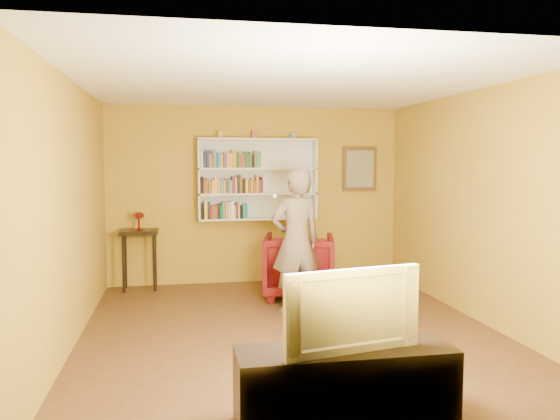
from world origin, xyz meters
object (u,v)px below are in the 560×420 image
object	(u,v)px
console_table	(139,240)
bookshelf	(257,179)
armchair	(299,266)
person	(296,241)
tv_cabinet	(345,386)
television	(346,308)
ruby_lustre	(139,217)

from	to	relation	value
console_table	bookshelf	bearing A→B (deg)	5.20
armchair	console_table	bearing A→B (deg)	-7.37
armchair	person	size ratio (longest dim) A/B	0.54
tv_cabinet	bookshelf	bearing A→B (deg)	89.39
armchair	television	world-z (taller)	television
person	television	world-z (taller)	person
person	tv_cabinet	distance (m)	3.00
console_table	armchair	world-z (taller)	console_table
console_table	ruby_lustre	world-z (taller)	ruby_lustre
ruby_lustre	tv_cabinet	size ratio (longest dim) A/B	0.17
console_table	armchair	xyz separation A→B (m)	(2.19, -0.84, -0.29)
bookshelf	armchair	size ratio (longest dim) A/B	1.88
person	ruby_lustre	bearing A→B (deg)	-50.55
ruby_lustre	tv_cabinet	world-z (taller)	ruby_lustre
console_table	person	distance (m)	2.54
console_table	television	xyz separation A→B (m)	(1.70, -4.50, 0.12)
bookshelf	ruby_lustre	xyz separation A→B (m)	(-1.75, -0.16, -0.53)
bookshelf	television	bearing A→B (deg)	-90.61
person	television	size ratio (longest dim) A/B	1.75
console_table	person	size ratio (longest dim) A/B	0.50
armchair	television	bearing A→B (deg)	96.11
armchair	tv_cabinet	distance (m)	3.70
bookshelf	armchair	distance (m)	1.59
ruby_lustre	person	size ratio (longest dim) A/B	0.15
console_table	tv_cabinet	world-z (taller)	console_table
person	console_table	bearing A→B (deg)	-50.55
ruby_lustre	armchair	world-z (taller)	ruby_lustre
console_table	armchair	size ratio (longest dim) A/B	0.92
ruby_lustre	television	size ratio (longest dim) A/B	0.25
bookshelf	tv_cabinet	size ratio (longest dim) A/B	1.16
television	console_table	bearing A→B (deg)	99.69
ruby_lustre	television	xyz separation A→B (m)	(1.70, -4.50, -0.22)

